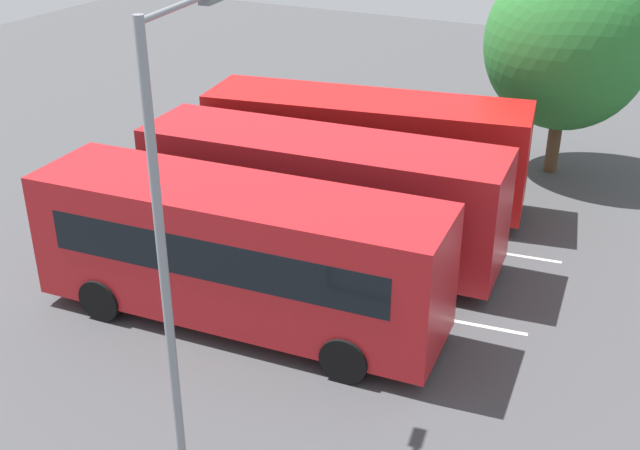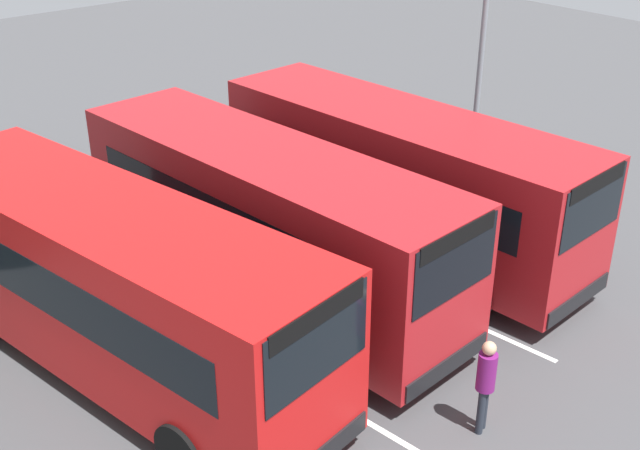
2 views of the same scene
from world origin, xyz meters
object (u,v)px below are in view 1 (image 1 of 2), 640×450
at_px(bus_far_left, 364,147).
at_px(depot_tree, 567,44).
at_px(bus_center_left, 320,193).
at_px(street_lamp, 168,234).
at_px(pedestrian, 143,182).
at_px(bus_center_right, 237,251).

height_order(bus_far_left, depot_tree, depot_tree).
height_order(bus_center_left, street_lamp, street_lamp).
bearing_deg(street_lamp, bus_center_left, 1.55).
xyz_separation_m(bus_center_left, depot_tree, (-4.33, -8.94, 2.49)).
distance_m(pedestrian, depot_tree, 13.97).
distance_m(street_lamp, depot_tree, 17.37).
xyz_separation_m(bus_far_left, depot_tree, (-4.67, -5.26, 2.49)).
bearing_deg(depot_tree, bus_center_right, 70.23).
xyz_separation_m(bus_far_left, pedestrian, (5.48, 3.76, -0.78)).
height_order(bus_center_left, pedestrian, bus_center_left).
bearing_deg(street_lamp, bus_far_left, 0.12).
bearing_deg(bus_far_left, bus_center_left, 85.57).
height_order(pedestrian, street_lamp, street_lamp).
bearing_deg(bus_center_left, street_lamp, 95.41).
xyz_separation_m(pedestrian, depot_tree, (-10.14, -9.02, 3.28)).
xyz_separation_m(street_lamp, depot_tree, (-2.91, -17.13, -0.34)).
bearing_deg(street_lamp, bus_center_right, 12.12).
relative_size(bus_center_right, depot_tree, 1.37).
xyz_separation_m(bus_center_right, street_lamp, (-1.65, 4.44, 2.83)).
relative_size(bus_far_left, bus_center_right, 1.01).
bearing_deg(pedestrian, street_lamp, -68.59).
relative_size(bus_center_left, depot_tree, 1.37).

